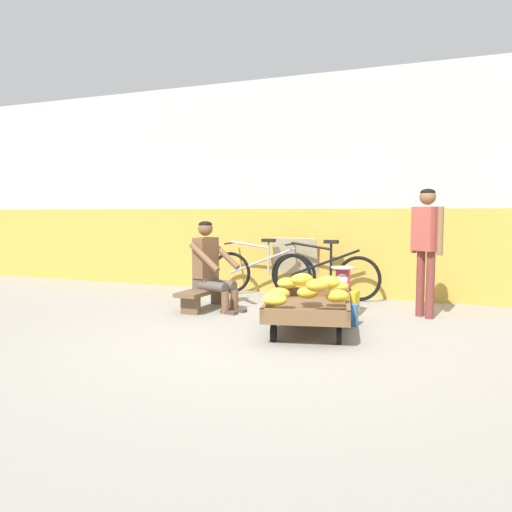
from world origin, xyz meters
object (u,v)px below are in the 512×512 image
banana_cart (309,309)px  shopping_bag (349,315)px  weighing_scale (343,278)px  low_bench (206,294)px  vendor_seated (211,266)px  plastic_crate (343,303)px  sign_board (296,266)px  bicycle_near_left (262,272)px  customer_adult (427,238)px  bicycle_far_left (324,274)px

banana_cart → shopping_bag: (0.33, 0.43, -0.12)m
banana_cart → weighing_scale: bearing=82.2°
low_bench → vendor_seated: vendor_seated is taller
plastic_crate → sign_board: bearing=127.7°
low_bench → shopping_bag: size_ratio=4.61×
weighing_scale → bicycle_near_left: size_ratio=0.18×
low_bench → banana_cart: bearing=-23.4°
customer_adult → shopping_bag: bearing=-133.3°
weighing_scale → bicycle_near_left: (-1.49, 1.07, -0.10)m
vendor_seated → bicycle_far_left: vendor_seated is taller
sign_board → shopping_bag: sign_board is taller
vendor_seated → weighing_scale: size_ratio=3.80×
sign_board → shopping_bag: bearing=-56.7°
shopping_bag → customer_adult: bearing=46.7°
sign_board → customer_adult: 2.32m
bicycle_near_left → vendor_seated: bearing=-96.5°
customer_adult → shopping_bag: size_ratio=6.38×
bicycle_far_left → banana_cart: bearing=-79.0°
plastic_crate → low_bench: bearing=-170.8°
banana_cart → vendor_seated: size_ratio=1.40×
vendor_seated → weighing_scale: bearing=10.3°
sign_board → bicycle_near_left: bearing=-148.9°
plastic_crate → bicycle_far_left: 1.23m
bicycle_far_left → customer_adult: (1.47, -0.85, 0.60)m
banana_cart → bicycle_far_left: (-0.40, 2.07, 0.11)m
low_bench → bicycle_near_left: (0.24, 1.35, 0.15)m
vendor_seated → bicycle_far_left: bearing=51.3°
bicycle_far_left → customer_adult: 1.80m
weighing_scale → bicycle_near_left: bicycle_near_left is taller
sign_board → customer_adult: customer_adult is taller
plastic_crate → weighing_scale: 0.30m
vendor_seated → plastic_crate: bearing=10.3°
low_bench → bicycle_far_left: bicycle_far_left is taller
plastic_crate → shopping_bag: (0.20, -0.54, -0.03)m
bicycle_far_left → shopping_bag: (0.73, -1.64, -0.23)m
shopping_bag → low_bench: bearing=172.2°
shopping_bag → bicycle_near_left: bearing=136.4°
sign_board → banana_cart: bearing=-68.6°
weighing_scale → sign_board: bearing=127.7°
customer_adult → shopping_bag: (-0.74, -0.78, -0.83)m
vendor_seated → plastic_crate: vendor_seated is taller
vendor_seated → shopping_bag: bearing=-7.5°
banana_cart → sign_board: sign_board is taller
bicycle_near_left → plastic_crate: bearing=-35.6°
banana_cart → customer_adult: customer_adult is taller
vendor_seated → plastic_crate: (1.65, 0.30, -0.42)m
bicycle_far_left → plastic_crate: bearing=-64.0°
sign_board → shopping_bag: size_ratio=3.63×
bicycle_far_left → shopping_bag: 1.81m
vendor_seated → plastic_crate: size_ratio=3.17×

